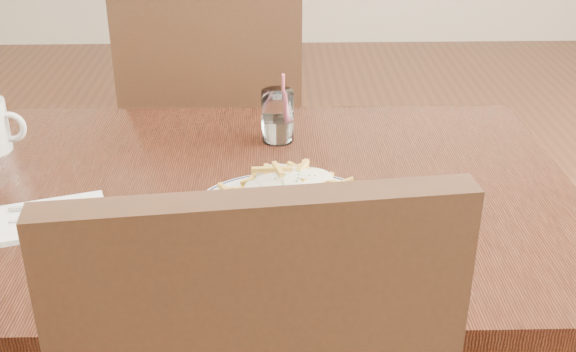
{
  "coord_description": "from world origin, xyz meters",
  "views": [
    {
      "loc": [
        0.06,
        -1.14,
        1.35
      ],
      "look_at": [
        0.08,
        -0.09,
        0.82
      ],
      "focal_mm": 45.0,
      "sensor_mm": 36.0,
      "label": 1
    }
  ],
  "objects_px": {
    "table": "(243,227)",
    "loaded_fries": "(288,185)",
    "chair_far": "(215,128)",
    "fries_plate": "(288,208)",
    "water_glass": "(278,119)"
  },
  "relations": [
    {
      "from": "table",
      "to": "loaded_fries",
      "type": "bearing_deg",
      "value": -47.62
    },
    {
      "from": "table",
      "to": "chair_far",
      "type": "relative_size",
      "value": 1.19
    },
    {
      "from": "fries_plate",
      "to": "water_glass",
      "type": "distance_m",
      "value": 0.31
    },
    {
      "from": "chair_far",
      "to": "fries_plate",
      "type": "xyz_separation_m",
      "value": [
        0.18,
        -0.8,
        0.19
      ]
    },
    {
      "from": "table",
      "to": "chair_far",
      "type": "xyz_separation_m",
      "value": [
        -0.1,
        0.71,
        -0.1
      ]
    },
    {
      "from": "loaded_fries",
      "to": "chair_far",
      "type": "bearing_deg",
      "value": 102.96
    },
    {
      "from": "table",
      "to": "loaded_fries",
      "type": "height_order",
      "value": "loaded_fries"
    },
    {
      "from": "fries_plate",
      "to": "water_glass",
      "type": "height_order",
      "value": "water_glass"
    },
    {
      "from": "chair_far",
      "to": "fries_plate",
      "type": "relative_size",
      "value": 2.69
    },
    {
      "from": "loaded_fries",
      "to": "water_glass",
      "type": "height_order",
      "value": "water_glass"
    },
    {
      "from": "table",
      "to": "water_glass",
      "type": "distance_m",
      "value": 0.26
    },
    {
      "from": "water_glass",
      "to": "table",
      "type": "bearing_deg",
      "value": -107.47
    },
    {
      "from": "chair_far",
      "to": "loaded_fries",
      "type": "height_order",
      "value": "chair_far"
    },
    {
      "from": "loaded_fries",
      "to": "water_glass",
      "type": "relative_size",
      "value": 1.75
    },
    {
      "from": "fries_plate",
      "to": "loaded_fries",
      "type": "relative_size",
      "value": 1.48
    }
  ]
}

